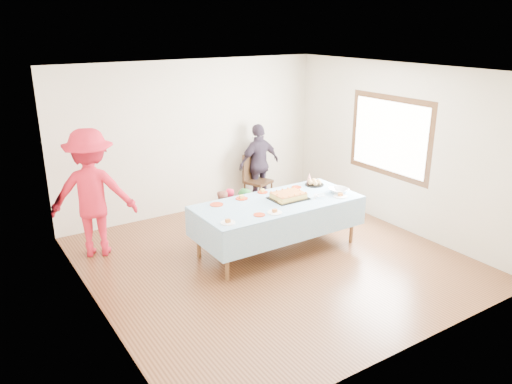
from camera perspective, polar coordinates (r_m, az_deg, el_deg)
ground at (r=7.36m, az=1.86°, el=-7.72°), size 5.00×5.00×0.00m
room_walls at (r=6.79m, az=2.38°, el=5.89°), size 5.04×5.04×2.72m
party_table at (r=7.40m, az=2.53°, el=-1.46°), size 2.50×1.10×0.78m
birthday_cake at (r=7.48m, az=3.72°, el=-0.45°), size 0.54×0.42×0.10m
rolls_tray at (r=8.15m, az=6.69°, el=1.05°), size 0.30×0.30×0.09m
punch_bowl at (r=7.83m, az=9.41°, el=0.16°), size 0.29×0.29×0.07m
party_hat at (r=8.25m, az=6.10°, el=1.62°), size 0.10×0.10×0.16m
fork_pile at (r=7.56m, az=7.17°, el=-0.45°), size 0.24×0.18×0.07m
plate_red_far_a at (r=7.25m, az=-4.53°, el=-1.43°), size 0.19×0.19×0.01m
plate_red_far_b at (r=7.48m, az=-1.65°, el=-0.74°), size 0.19×0.19×0.01m
plate_red_far_c at (r=7.75m, az=0.75°, el=-0.02°), size 0.16×0.16×0.01m
plate_red_far_d at (r=8.01m, az=4.65°, el=0.57°), size 0.16×0.16×0.01m
plate_red_near at (r=6.85m, az=0.37°, el=-2.62°), size 0.16×0.16×0.01m
plate_white_left at (r=6.59m, az=-3.23°, el=-3.53°), size 0.20×0.20×0.01m
plate_white_mid at (r=6.93m, az=2.14°, el=-2.36°), size 0.21×0.21×0.01m
plate_white_right at (r=7.68m, az=9.62°, el=-0.48°), size 0.21×0.21×0.01m
dining_chair at (r=9.37m, az=-0.15°, el=1.81°), size 0.54×0.54×0.98m
toddler_left at (r=7.92m, az=-3.10°, el=-2.47°), size 0.31×0.21×0.84m
toddler_mid at (r=7.93m, az=-1.25°, el=-2.46°), size 0.41×0.28×0.82m
toddler_right at (r=7.72m, az=-3.95°, el=-2.92°), size 0.48×0.41×0.87m
adult_left at (r=7.58m, az=-18.20°, el=-0.14°), size 1.40×1.13×1.90m
adult_right at (r=9.43m, az=0.35°, el=3.27°), size 0.91×0.43×1.51m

